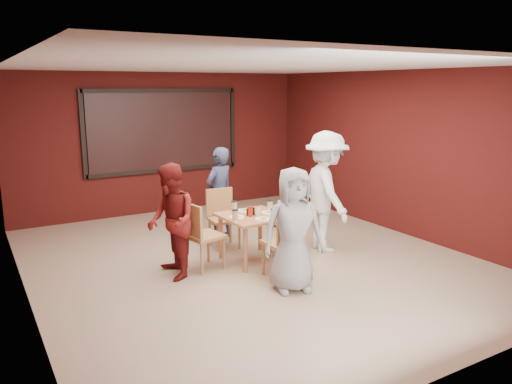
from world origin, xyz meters
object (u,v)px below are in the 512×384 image
chair_front (286,240)px  diner_right (326,192)px  dining_table (253,220)px  chair_left (200,232)px  diner_left (171,222)px  diner_front (293,230)px  chair_back (222,214)px  diner_back (219,193)px  chair_right (290,219)px

chair_front → diner_right: 1.45m
diner_right → dining_table: bearing=97.5°
chair_front → chair_left: (-0.85, 0.88, 0.00)m
chair_front → diner_left: diner_left is taller
diner_front → diner_right: bearing=55.1°
chair_front → chair_back: 1.69m
diner_front → diner_back: size_ratio=1.01×
chair_left → diner_front: size_ratio=0.61×
diner_back → diner_front: bearing=65.8°
diner_back → diner_right: bearing=110.1°
dining_table → diner_left: 1.27m
chair_front → chair_back: size_ratio=1.04×
dining_table → chair_left: 0.83m
diner_back → diner_left: size_ratio=1.00×
dining_table → chair_front: 0.84m
dining_table → diner_back: (0.07, 1.24, 0.16)m
dining_table → chair_right: 0.73m
chair_front → diner_right: (1.20, 0.70, 0.39)m
chair_front → chair_left: bearing=133.9°
chair_front → diner_front: 0.45m
chair_back → diner_left: size_ratio=0.60×
diner_front → diner_back: 2.43m
diner_right → chair_back: bearing=66.7°
diner_left → diner_right: (2.48, -0.12, 0.16)m
diner_front → diner_right: 1.71m
chair_left → chair_right: size_ratio=1.07×
diner_front → diner_left: size_ratio=1.01×
diner_right → chair_front: bearing=134.0°
chair_right → diner_front: 1.54m
diner_left → diner_right: bearing=92.8°
diner_back → diner_left: diner_back is taller
dining_table → diner_left: size_ratio=0.59×
dining_table → chair_right: chair_right is taller
chair_right → diner_back: bearing=119.1°
diner_front → diner_back: diner_front is taller
dining_table → chair_right: size_ratio=1.01×
chair_right → diner_left: size_ratio=0.58×
chair_left → diner_left: diner_left is taller
chair_left → chair_back: bearing=46.8°
chair_left → chair_right: chair_left is taller
dining_table → chair_back: chair_back is taller
chair_back → chair_right: 1.10m
diner_left → diner_right: diner_right is taller
chair_back → dining_table: bearing=-84.8°
diner_front → diner_left: diner_front is taller
chair_left → diner_left: (-0.43, -0.06, 0.23)m
diner_front → diner_right: diner_right is taller
chair_back → diner_left: diner_left is taller
diner_back → diner_right: diner_right is taller
chair_left → diner_front: diner_front is taller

